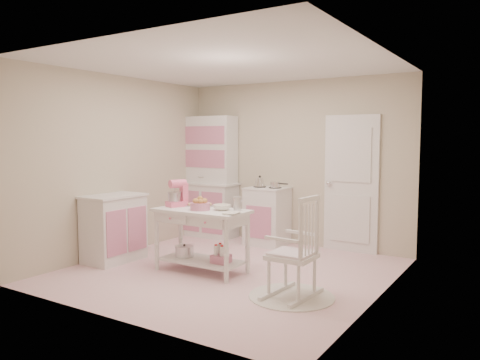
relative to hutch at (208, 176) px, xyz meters
name	(u,v)px	position (x,y,z in m)	size (l,w,h in m)	color
room_shell	(228,142)	(1.53, -1.66, 0.61)	(3.84, 3.84, 2.62)	pink
door	(351,184)	(2.48, 0.21, -0.02)	(0.82, 0.05, 2.04)	white
hutch	(208,176)	(0.00, 0.00, 0.00)	(1.06, 0.50, 2.08)	white
stove	(267,216)	(1.20, -0.05, -0.58)	(0.62, 0.57, 0.92)	white
base_cabinet	(114,228)	(-0.10, -2.07, -0.58)	(0.54, 0.84, 0.92)	white
lace_rug	(292,296)	(2.64, -2.11, -1.03)	(0.92, 0.92, 0.01)	white
rocking_chair	(292,246)	(2.64, -2.11, -0.49)	(0.48, 0.72, 1.10)	white
work_table	(202,240)	(1.24, -1.85, -0.64)	(1.20, 0.60, 0.80)	white
stand_mixer	(176,194)	(0.82, -1.83, -0.07)	(0.20, 0.28, 0.34)	pink
cookie_tray	(200,206)	(1.09, -1.67, -0.23)	(0.34, 0.24, 0.02)	silver
bread_basket	(200,206)	(1.26, -1.90, -0.19)	(0.25, 0.25, 0.09)	pink
mixing_bowl	(222,207)	(1.50, -1.77, -0.21)	(0.22, 0.22, 0.07)	white
metal_pitcher	(237,204)	(1.68, -1.69, -0.16)	(0.10, 0.10, 0.17)	silver
recipe_book	(226,213)	(1.69, -1.97, -0.23)	(0.16, 0.22, 0.02)	white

